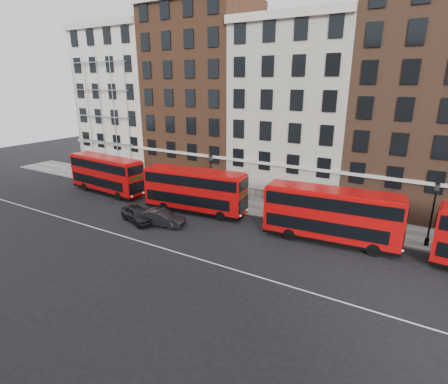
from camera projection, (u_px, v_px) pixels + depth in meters
The scene contains 13 objects.
ground at pixel (213, 248), 27.55m from camera, with size 120.00×120.00×0.00m, color black.
pavement at pixel (267, 208), 36.14m from camera, with size 80.00×5.00×0.15m, color slate.
kerb at pixel (257, 216), 34.09m from camera, with size 80.00×0.30×0.16m, color gray.
road_centre_line at pixel (199, 259), 25.91m from camera, with size 70.00×0.12×0.01m, color white.
building_terrace at pixel (295, 103), 39.26m from camera, with size 64.00×11.95×22.00m.
bus_a at pixel (106, 174), 40.73m from camera, with size 10.46×3.27×4.33m.
bus_b at pixel (195, 190), 34.59m from camera, with size 10.62×3.62×4.38m.
bus_c at pixel (331, 214), 28.06m from camera, with size 10.85×3.52×4.48m.
car_rear at pixel (138, 214), 32.62m from camera, with size 1.73×4.30×1.47m, color black.
car_front at pixel (161, 217), 31.87m from camera, with size 1.55×4.46×1.47m, color #232326.
lamp_post_left at pixel (211, 175), 36.98m from camera, with size 0.44×0.44×5.33m.
lamp_post_right at pixel (433, 211), 26.87m from camera, with size 0.44×0.44×5.33m.
iron_railings at pixel (276, 197), 37.77m from camera, with size 6.60×0.06×1.00m, color black, non-canonical shape.
Camera 1 is at (13.44, -20.99, 12.59)m, focal length 28.00 mm.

